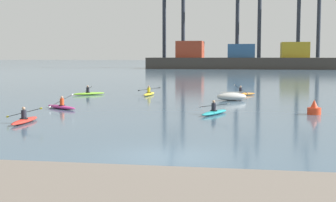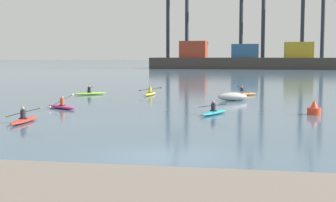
{
  "view_description": "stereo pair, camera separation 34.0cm",
  "coord_description": "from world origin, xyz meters",
  "px_view_note": "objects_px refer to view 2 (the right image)",
  "views": [
    {
      "loc": [
        3.12,
        -18.22,
        3.89
      ],
      "look_at": [
        -2.78,
        16.47,
        0.6
      ],
      "focal_mm": 52.03,
      "sensor_mm": 36.0,
      "label": 1
    },
    {
      "loc": [
        3.45,
        -18.16,
        3.89
      ],
      "look_at": [
        -2.78,
        16.47,
        0.6
      ],
      "focal_mm": 52.03,
      "sensor_mm": 36.0,
      "label": 2
    }
  ],
  "objects_px": {
    "channel_buoy": "(314,109)",
    "kayak_teal": "(214,112)",
    "capsized_dinghy": "(232,97)",
    "kayak_magenta": "(62,106)",
    "gantry_crane_west_mid": "(252,6)",
    "container_barge": "(245,59)",
    "gantry_crane_west": "(177,10)",
    "gantry_crane_east_mid": "(313,11)",
    "kayak_orange": "(243,94)",
    "kayak_yellow": "(150,94)",
    "kayak_lime": "(90,93)",
    "kayak_red": "(24,120)"
  },
  "relations": [
    {
      "from": "channel_buoy",
      "to": "kayak_red",
      "type": "bearing_deg",
      "value": -157.45
    },
    {
      "from": "gantry_crane_east_mid",
      "to": "kayak_teal",
      "type": "relative_size",
      "value": 10.63
    },
    {
      "from": "capsized_dinghy",
      "to": "kayak_teal",
      "type": "distance_m",
      "value": 10.25
    },
    {
      "from": "gantry_crane_east_mid",
      "to": "kayak_orange",
      "type": "distance_m",
      "value": 113.08
    },
    {
      "from": "kayak_lime",
      "to": "kayak_teal",
      "type": "bearing_deg",
      "value": -46.04
    },
    {
      "from": "container_barge",
      "to": "kayak_orange",
      "type": "xyz_separation_m",
      "value": [
        2.03,
        -97.33,
        -2.56
      ]
    },
    {
      "from": "container_barge",
      "to": "gantry_crane_west_mid",
      "type": "bearing_deg",
      "value": 80.58
    },
    {
      "from": "capsized_dinghy",
      "to": "kayak_yellow",
      "type": "xyz_separation_m",
      "value": [
        -8.22,
        4.36,
        -0.18
      ]
    },
    {
      "from": "capsized_dinghy",
      "to": "kayak_magenta",
      "type": "xyz_separation_m",
      "value": [
        -12.06,
        -8.65,
        -0.18
      ]
    },
    {
      "from": "gantry_crane_west_mid",
      "to": "kayak_lime",
      "type": "height_order",
      "value": "gantry_crane_west_mid"
    },
    {
      "from": "gantry_crane_west_mid",
      "to": "kayak_teal",
      "type": "xyz_separation_m",
      "value": [
        -1.34,
        -124.74,
        -19.11
      ]
    },
    {
      "from": "gantry_crane_west",
      "to": "channel_buoy",
      "type": "relative_size",
      "value": 39.67
    },
    {
      "from": "gantry_crane_west",
      "to": "kayak_orange",
      "type": "xyz_separation_m",
      "value": [
        24.14,
        -109.52,
        -18.27
      ]
    },
    {
      "from": "kayak_magenta",
      "to": "kayak_red",
      "type": "bearing_deg",
      "value": -84.04
    },
    {
      "from": "kayak_orange",
      "to": "capsized_dinghy",
      "type": "bearing_deg",
      "value": -97.31
    },
    {
      "from": "kayak_red",
      "to": "kayak_lime",
      "type": "bearing_deg",
      "value": 98.39
    },
    {
      "from": "gantry_crane_west",
      "to": "kayak_red",
      "type": "xyz_separation_m",
      "value": [
        12.15,
        -131.29,
        -18.27
      ]
    },
    {
      "from": "gantry_crane_west",
      "to": "kayak_magenta",
      "type": "bearing_deg",
      "value": -84.76
    },
    {
      "from": "kayak_yellow",
      "to": "kayak_lime",
      "type": "bearing_deg",
      "value": -174.16
    },
    {
      "from": "kayak_teal",
      "to": "kayak_yellow",
      "type": "height_order",
      "value": "same"
    },
    {
      "from": "channel_buoy",
      "to": "kayak_teal",
      "type": "height_order",
      "value": "channel_buoy"
    },
    {
      "from": "gantry_crane_west",
      "to": "gantry_crane_west_mid",
      "type": "height_order",
      "value": "gantry_crane_west"
    },
    {
      "from": "gantry_crane_west_mid",
      "to": "kayak_teal",
      "type": "relative_size",
      "value": 11.36
    },
    {
      "from": "container_barge",
      "to": "gantry_crane_east_mid",
      "type": "xyz_separation_m",
      "value": [
        20.5,
        12.86,
        14.93
      ]
    },
    {
      "from": "container_barge",
      "to": "kayak_teal",
      "type": "height_order",
      "value": "container_barge"
    },
    {
      "from": "gantry_crane_east_mid",
      "to": "container_barge",
      "type": "bearing_deg",
      "value": -147.9
    },
    {
      "from": "channel_buoy",
      "to": "kayak_magenta",
      "type": "xyz_separation_m",
      "value": [
        -17.85,
        0.4,
        -0.19
      ]
    },
    {
      "from": "kayak_orange",
      "to": "kayak_magenta",
      "type": "height_order",
      "value": "kayak_magenta"
    },
    {
      "from": "gantry_crane_east_mid",
      "to": "kayak_lime",
      "type": "height_order",
      "value": "gantry_crane_east_mid"
    },
    {
      "from": "gantry_crane_west",
      "to": "capsized_dinghy",
      "type": "distance_m",
      "value": 118.9
    },
    {
      "from": "kayak_teal",
      "to": "capsized_dinghy",
      "type": "bearing_deg",
      "value": 85.89
    },
    {
      "from": "kayak_orange",
      "to": "kayak_lime",
      "type": "relative_size",
      "value": 0.99
    },
    {
      "from": "kayak_red",
      "to": "kayak_yellow",
      "type": "relative_size",
      "value": 1.0
    },
    {
      "from": "gantry_crane_west",
      "to": "kayak_orange",
      "type": "height_order",
      "value": "gantry_crane_west"
    },
    {
      "from": "kayak_orange",
      "to": "kayak_teal",
      "type": "height_order",
      "value": "kayak_orange"
    },
    {
      "from": "gantry_crane_west_mid",
      "to": "kayak_red",
      "type": "xyz_separation_m",
      "value": [
        -11.88,
        -130.66,
        -19.11
      ]
    },
    {
      "from": "gantry_crane_west",
      "to": "kayak_orange",
      "type": "relative_size",
      "value": 13.44
    },
    {
      "from": "gantry_crane_west_mid",
      "to": "kayak_magenta",
      "type": "distance_m",
      "value": 125.28
    },
    {
      "from": "kayak_magenta",
      "to": "kayak_lime",
      "type": "distance_m",
      "value": 12.59
    },
    {
      "from": "kayak_orange",
      "to": "kayak_lime",
      "type": "xyz_separation_m",
      "value": [
        -14.93,
        -1.89,
        0.0
      ]
    },
    {
      "from": "kayak_magenta",
      "to": "kayak_yellow",
      "type": "height_order",
      "value": "kayak_magenta"
    },
    {
      "from": "container_barge",
      "to": "gantry_crane_west_mid",
      "type": "height_order",
      "value": "gantry_crane_west_mid"
    },
    {
      "from": "gantry_crane_west",
      "to": "kayak_yellow",
      "type": "xyz_separation_m",
      "value": [
        15.2,
        -110.79,
        -18.27
      ]
    },
    {
      "from": "gantry_crane_east_mid",
      "to": "channel_buoy",
      "type": "distance_m",
      "value": 126.78
    },
    {
      "from": "gantry_crane_west_mid",
      "to": "gantry_crane_east_mid",
      "type": "distance_m",
      "value": 18.7
    },
    {
      "from": "gantry_crane_west",
      "to": "kayak_red",
      "type": "distance_m",
      "value": 133.11
    },
    {
      "from": "container_barge",
      "to": "kayak_magenta",
      "type": "height_order",
      "value": "container_barge"
    },
    {
      "from": "kayak_lime",
      "to": "kayak_yellow",
      "type": "height_order",
      "value": "kayak_lime"
    },
    {
      "from": "kayak_red",
      "to": "kayak_teal",
      "type": "distance_m",
      "value": 12.09
    },
    {
      "from": "channel_buoy",
      "to": "kayak_magenta",
      "type": "relative_size",
      "value": 0.32
    }
  ]
}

